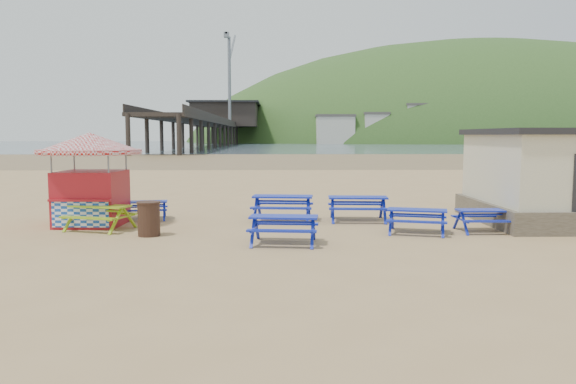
{
  "coord_description": "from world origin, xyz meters",
  "views": [
    {
      "loc": [
        -0.08,
        -17.57,
        2.93
      ],
      "look_at": [
        0.32,
        1.5,
        1.0
      ],
      "focal_mm": 35.0,
      "sensor_mm": 36.0,
      "label": 1
    }
  ],
  "objects_px": {
    "picnic_table_blue_a": "(145,210)",
    "litter_bin": "(149,219)",
    "picnic_table_blue_b": "(283,208)",
    "picnic_table_yellow": "(100,217)",
    "ice_cream_kiosk": "(91,167)"
  },
  "relations": [
    {
      "from": "picnic_table_yellow",
      "to": "ice_cream_kiosk",
      "type": "relative_size",
      "value": 0.63
    },
    {
      "from": "picnic_table_blue_a",
      "to": "litter_bin",
      "type": "height_order",
      "value": "litter_bin"
    },
    {
      "from": "ice_cream_kiosk",
      "to": "litter_bin",
      "type": "bearing_deg",
      "value": -38.9
    },
    {
      "from": "picnic_table_blue_b",
      "to": "litter_bin",
      "type": "bearing_deg",
      "value": -137.21
    },
    {
      "from": "ice_cream_kiosk",
      "to": "picnic_table_blue_a",
      "type": "bearing_deg",
      "value": 43.19
    },
    {
      "from": "picnic_table_blue_a",
      "to": "picnic_table_blue_b",
      "type": "relative_size",
      "value": 0.78
    },
    {
      "from": "picnic_table_blue_a",
      "to": "picnic_table_yellow",
      "type": "relative_size",
      "value": 0.77
    },
    {
      "from": "picnic_table_blue_b",
      "to": "picnic_table_yellow",
      "type": "distance_m",
      "value": 5.99
    },
    {
      "from": "picnic_table_yellow",
      "to": "picnic_table_blue_b",
      "type": "bearing_deg",
      "value": 36.14
    },
    {
      "from": "ice_cream_kiosk",
      "to": "litter_bin",
      "type": "xyz_separation_m",
      "value": [
        2.3,
        -2.02,
        -1.39
      ]
    },
    {
      "from": "picnic_table_blue_a",
      "to": "picnic_table_yellow",
      "type": "distance_m",
      "value": 2.35
    },
    {
      "from": "litter_bin",
      "to": "ice_cream_kiosk",
      "type": "bearing_deg",
      "value": 138.79
    },
    {
      "from": "litter_bin",
      "to": "picnic_table_blue_a",
      "type": "bearing_deg",
      "value": 104.99
    },
    {
      "from": "picnic_table_blue_a",
      "to": "picnic_table_yellow",
      "type": "bearing_deg",
      "value": -121.66
    },
    {
      "from": "ice_cream_kiosk",
      "to": "picnic_table_yellow",
      "type": "bearing_deg",
      "value": -57.21
    }
  ]
}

